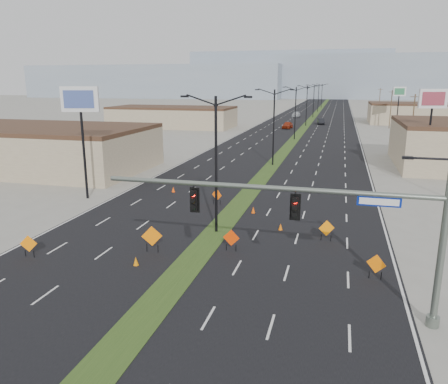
% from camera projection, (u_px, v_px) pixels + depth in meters
% --- Properties ---
extents(ground, '(600.00, 600.00, 0.00)m').
position_uv_depth(ground, '(150.00, 310.00, 21.56)').
color(ground, gray).
rests_on(ground, ground).
extents(road_surface, '(25.00, 400.00, 0.02)m').
position_uv_depth(road_surface, '(307.00, 124.00, 115.27)').
color(road_surface, black).
rests_on(road_surface, ground).
extents(median_strip, '(2.00, 400.00, 0.04)m').
position_uv_depth(median_strip, '(307.00, 124.00, 115.27)').
color(median_strip, '#274117').
rests_on(median_strip, ground).
extents(building_sw_far, '(30.00, 14.00, 4.50)m').
position_uv_depth(building_sw_far, '(173.00, 118.00, 108.60)').
color(building_sw_far, tan).
rests_on(building_sw_far, ground).
extents(mesa_west, '(180.00, 50.00, 22.00)m').
position_uv_depth(mesa_west, '(157.00, 82.00, 311.02)').
color(mesa_west, '#8492A4').
rests_on(mesa_west, ground).
extents(mesa_center, '(220.00, 50.00, 28.00)m').
position_uv_depth(mesa_center, '(392.00, 77.00, 289.34)').
color(mesa_center, '#8492A4').
rests_on(mesa_center, ground).
extents(mesa_backdrop, '(140.00, 50.00, 32.00)m').
position_uv_depth(mesa_backdrop, '(290.00, 75.00, 324.95)').
color(mesa_backdrop, '#8492A4').
rests_on(mesa_backdrop, ground).
extents(signal_mast, '(16.30, 0.60, 8.00)m').
position_uv_depth(signal_mast, '(335.00, 219.00, 20.14)').
color(signal_mast, slate).
rests_on(signal_mast, ground).
extents(streetlight_0, '(5.15, 0.24, 10.02)m').
position_uv_depth(streetlight_0, '(216.00, 161.00, 31.48)').
color(streetlight_0, black).
rests_on(streetlight_0, ground).
extents(streetlight_1, '(5.15, 0.24, 10.02)m').
position_uv_depth(streetlight_1, '(274.00, 125.00, 57.72)').
color(streetlight_1, black).
rests_on(streetlight_1, ground).
extents(streetlight_2, '(5.15, 0.24, 10.02)m').
position_uv_depth(streetlight_2, '(295.00, 111.00, 83.96)').
color(streetlight_2, black).
rests_on(streetlight_2, ground).
extents(streetlight_3, '(5.15, 0.24, 10.02)m').
position_uv_depth(streetlight_3, '(307.00, 104.00, 110.20)').
color(streetlight_3, black).
rests_on(streetlight_3, ground).
extents(streetlight_4, '(5.15, 0.24, 10.02)m').
position_uv_depth(streetlight_4, '(314.00, 100.00, 136.43)').
color(streetlight_4, black).
rests_on(streetlight_4, ground).
extents(streetlight_5, '(5.15, 0.24, 10.02)m').
position_uv_depth(streetlight_5, '(318.00, 97.00, 162.67)').
color(streetlight_5, black).
rests_on(streetlight_5, ground).
extents(streetlight_6, '(5.15, 0.24, 10.02)m').
position_uv_depth(streetlight_6, '(322.00, 95.00, 188.91)').
color(streetlight_6, black).
rests_on(streetlight_6, ground).
extents(utility_pole_1, '(1.60, 0.20, 9.00)m').
position_uv_depth(utility_pole_1, '(413.00, 121.00, 71.68)').
color(utility_pole_1, '#4C3823').
rests_on(utility_pole_1, ground).
extents(utility_pole_2, '(1.60, 0.20, 9.00)m').
position_uv_depth(utility_pole_2, '(391.00, 109.00, 104.48)').
color(utility_pole_2, '#4C3823').
rests_on(utility_pole_2, ground).
extents(utility_pole_3, '(1.60, 0.20, 9.00)m').
position_uv_depth(utility_pole_3, '(379.00, 102.00, 137.28)').
color(utility_pole_3, '#4C3823').
rests_on(utility_pole_3, ground).
extents(car_left, '(2.37, 4.98, 1.64)m').
position_uv_depth(car_left, '(287.00, 125.00, 104.96)').
color(car_left, '#9A2A10').
rests_on(car_left, ground).
extents(car_mid, '(2.23, 4.82, 1.53)m').
position_uv_depth(car_mid, '(321.00, 121.00, 115.72)').
color(car_mid, black).
rests_on(car_mid, ground).
extents(car_far, '(2.36, 5.49, 1.58)m').
position_uv_depth(car_far, '(296.00, 114.00, 139.54)').
color(car_far, '#B4BABE').
rests_on(car_far, ground).
extents(construction_sign_0, '(1.06, 0.36, 1.46)m').
position_uv_depth(construction_sign_0, '(29.00, 245.00, 27.89)').
color(construction_sign_0, orange).
rests_on(construction_sign_0, ground).
extents(construction_sign_1, '(1.29, 0.52, 1.81)m').
position_uv_depth(construction_sign_1, '(152.00, 237.00, 28.62)').
color(construction_sign_1, orange).
rests_on(construction_sign_1, ground).
extents(construction_sign_2, '(1.02, 0.50, 1.47)m').
position_uv_depth(construction_sign_2, '(217.00, 195.00, 39.89)').
color(construction_sign_2, '#FF5805').
rests_on(construction_sign_2, ground).
extents(construction_sign_3, '(1.13, 0.07, 1.50)m').
position_uv_depth(construction_sign_3, '(231.00, 239.00, 28.88)').
color(construction_sign_3, red).
rests_on(construction_sign_3, ground).
extents(construction_sign_4, '(1.04, 0.48, 1.49)m').
position_uv_depth(construction_sign_4, '(376.00, 265.00, 24.75)').
color(construction_sign_4, orange).
rests_on(construction_sign_4, ground).
extents(construction_sign_5, '(1.07, 0.48, 1.53)m').
position_uv_depth(construction_sign_5, '(327.00, 229.00, 30.73)').
color(construction_sign_5, orange).
rests_on(construction_sign_5, ground).
extents(cone_0, '(0.42, 0.42, 0.56)m').
position_uv_depth(cone_0, '(136.00, 261.00, 26.74)').
color(cone_0, orange).
rests_on(cone_0, ground).
extents(cone_1, '(0.41, 0.41, 0.53)m').
position_uv_depth(cone_1, '(280.00, 227.00, 33.13)').
color(cone_1, '#E36104').
rests_on(cone_1, ground).
extents(cone_2, '(0.37, 0.37, 0.57)m').
position_uv_depth(cone_2, '(253.00, 210.00, 37.39)').
color(cone_2, '#E54B04').
rests_on(cone_2, ground).
extents(cone_3, '(0.46, 0.46, 0.58)m').
position_uv_depth(cone_3, '(173.00, 189.00, 44.49)').
color(cone_3, '#FF4605').
rests_on(cone_3, ground).
extents(pole_sign_west, '(3.41, 1.27, 10.55)m').
position_uv_depth(pole_sign_west, '(80.00, 107.00, 40.16)').
color(pole_sign_west, black).
rests_on(pole_sign_west, ground).
extents(pole_sign_east_near, '(3.29, 1.17, 10.16)m').
position_uv_depth(pole_sign_east_near, '(432.00, 105.00, 50.82)').
color(pole_sign_east_near, black).
rests_on(pole_sign_east_near, ground).
extents(pole_sign_east_far, '(3.06, 1.65, 9.81)m').
position_uv_depth(pole_sign_east_far, '(399.00, 95.00, 101.93)').
color(pole_sign_east_far, black).
rests_on(pole_sign_east_far, ground).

